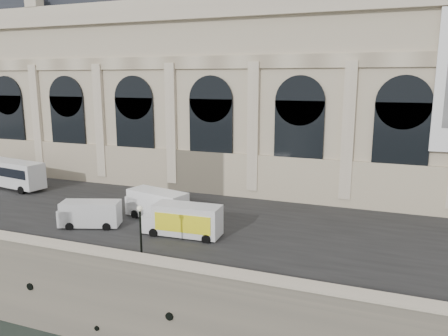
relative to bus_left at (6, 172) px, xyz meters
The scene contains 9 objects.
quay 35.01m from the bus_left, 33.66° to the left, with size 160.00×70.00×6.00m, color gray.
street 28.97m from the bus_left, ahead, with size 160.00×24.00×0.06m, color #2D2D2D.
parapet 32.63m from the bus_left, 27.76° to the right, with size 160.00×1.40×1.21m.
museum 29.81m from the bus_left, 33.38° to the left, with size 69.00×18.70×29.10m.
bus_left is the anchor object (origin of this frame).
van_b 20.56m from the bus_left, 24.36° to the right, with size 5.73×3.69×2.39m.
van_c 23.53m from the bus_left, 10.03° to the right, with size 6.58×3.70×2.77m.
box_truck 28.83m from the bus_left, 15.00° to the right, with size 6.98×2.73×2.77m.
lamp_right 30.32m from the bus_left, 25.94° to the right, with size 0.43×0.43×4.24m.
Camera 1 is at (14.91, -23.62, 19.23)m, focal length 35.00 mm.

